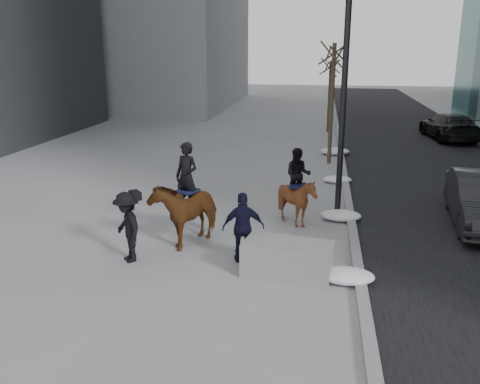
# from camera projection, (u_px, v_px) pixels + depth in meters

# --- Properties ---
(ground) EXTENTS (120.00, 120.00, 0.00)m
(ground) POSITION_uv_depth(u_px,v_px,m) (232.00, 265.00, 12.31)
(ground) COLOR gray
(ground) RESTS_ON ground
(road) EXTENTS (8.00, 90.00, 0.01)m
(road) POSITION_uv_depth(u_px,v_px,m) (443.00, 176.00, 20.73)
(road) COLOR black
(road) RESTS_ON ground
(curb) EXTENTS (0.25, 90.00, 0.12)m
(curb) POSITION_uv_depth(u_px,v_px,m) (344.00, 171.00, 21.33)
(curb) COLOR gray
(curb) RESTS_ON ground
(planter) EXTENTS (2.15, 1.32, 0.80)m
(planter) POSITION_uv_depth(u_px,v_px,m) (288.00, 259.00, 11.65)
(planter) COLOR gray
(planter) RESTS_ON ground
(car_far) EXTENTS (2.68, 5.41, 1.51)m
(car_far) POSITION_uv_depth(u_px,v_px,m) (449.00, 126.00, 28.64)
(car_far) COLOR black
(car_far) RESTS_ON ground
(tree_near) EXTENTS (1.20, 1.20, 5.82)m
(tree_near) POSITION_uv_depth(u_px,v_px,m) (332.00, 98.00, 22.18)
(tree_near) COLOR #3C2E23
(tree_near) RESTS_ON ground
(tree_far) EXTENTS (1.20, 1.20, 4.74)m
(tree_far) POSITION_uv_depth(u_px,v_px,m) (330.00, 93.00, 30.67)
(tree_far) COLOR #3D3024
(tree_far) RESTS_ON ground
(mounted_left) EXTENTS (1.70, 2.29, 2.69)m
(mounted_left) POSITION_uv_depth(u_px,v_px,m) (186.00, 206.00, 13.55)
(mounted_left) COLOR #4C2E0F
(mounted_left) RESTS_ON ground
(mounted_right) EXTENTS (1.22, 1.37, 2.29)m
(mounted_right) POSITION_uv_depth(u_px,v_px,m) (297.00, 195.00, 14.83)
(mounted_right) COLOR #44280D
(mounted_right) RESTS_ON ground
(feeder) EXTENTS (1.10, 0.97, 1.75)m
(feeder) POSITION_uv_depth(u_px,v_px,m) (243.00, 228.00, 12.29)
(feeder) COLOR black
(feeder) RESTS_ON ground
(camera_crew) EXTENTS (1.23, 1.29, 1.75)m
(camera_crew) POSITION_uv_depth(u_px,v_px,m) (127.00, 227.00, 12.32)
(camera_crew) COLOR black
(camera_crew) RESTS_ON ground
(lamppost) EXTENTS (0.25, 0.82, 9.09)m
(lamppost) POSITION_uv_depth(u_px,v_px,m) (346.00, 50.00, 14.53)
(lamppost) COLOR black
(lamppost) RESTS_ON ground
(snow_piles) EXTENTS (1.40, 14.91, 0.35)m
(snow_piles) POSITION_uv_depth(u_px,v_px,m) (338.00, 188.00, 18.39)
(snow_piles) COLOR white
(snow_piles) RESTS_ON ground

